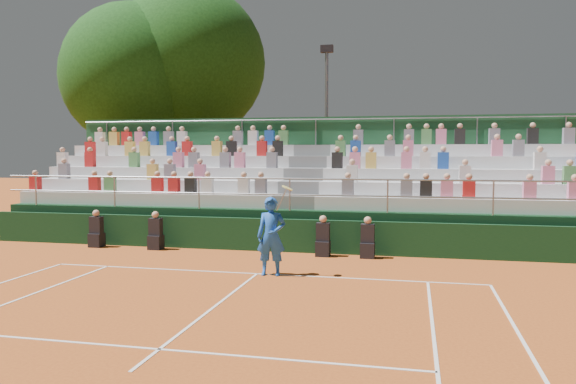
% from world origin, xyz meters
% --- Properties ---
extents(ground, '(90.00, 90.00, 0.00)m').
position_xyz_m(ground, '(0.00, 0.00, 0.00)').
color(ground, '#B6541E').
rests_on(ground, ground).
extents(courtside_wall, '(20.00, 0.15, 1.00)m').
position_xyz_m(courtside_wall, '(0.00, 3.20, 0.50)').
color(courtside_wall, black).
rests_on(courtside_wall, ground).
extents(line_officials, '(8.99, 0.40, 1.19)m').
position_xyz_m(line_officials, '(-1.61, 2.75, 0.48)').
color(line_officials, black).
rests_on(line_officials, ground).
extents(grandstand, '(20.00, 5.20, 4.40)m').
position_xyz_m(grandstand, '(-0.00, 6.44, 1.08)').
color(grandstand, black).
rests_on(grandstand, ground).
extents(tennis_player, '(0.90, 0.53, 2.22)m').
position_xyz_m(tennis_player, '(0.38, -0.05, 0.97)').
color(tennis_player, blue).
rests_on(tennis_player, ground).
extents(tree_west, '(7.29, 7.29, 10.55)m').
position_xyz_m(tree_west, '(-10.22, 13.21, 6.89)').
color(tree_west, '#3B2815').
rests_on(tree_west, ground).
extents(tree_east, '(8.06, 8.06, 11.74)m').
position_xyz_m(tree_east, '(-7.89, 14.75, 7.69)').
color(tree_east, '#3B2815').
rests_on(tree_east, ground).
extents(floodlight_mast, '(0.60, 0.25, 8.13)m').
position_xyz_m(floodlight_mast, '(-0.38, 13.71, 4.74)').
color(floodlight_mast, gray).
rests_on(floodlight_mast, ground).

